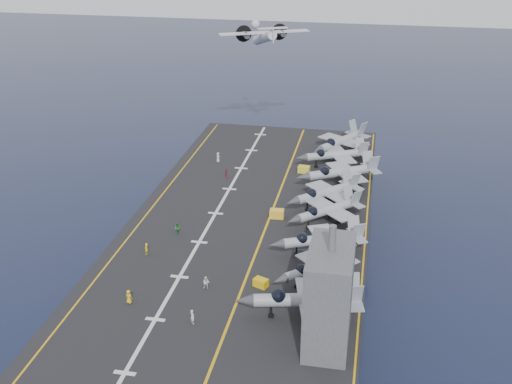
# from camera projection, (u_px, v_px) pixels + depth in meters

# --- Properties ---
(ground) EXTENTS (500.00, 500.00, 0.00)m
(ground) POSITION_uv_depth(u_px,v_px,m) (252.00, 271.00, 108.55)
(ground) COLOR #142135
(ground) RESTS_ON ground
(hull) EXTENTS (36.00, 90.00, 10.00)m
(hull) POSITION_uv_depth(u_px,v_px,m) (251.00, 246.00, 106.50)
(hull) COLOR #56595E
(hull) RESTS_ON ground
(flight_deck) EXTENTS (38.00, 92.00, 0.40)m
(flight_deck) POSITION_uv_depth(u_px,v_px,m) (251.00, 218.00, 104.36)
(flight_deck) COLOR black
(flight_deck) RESTS_ON hull
(foul_line) EXTENTS (0.35, 90.00, 0.02)m
(foul_line) POSITION_uv_depth(u_px,v_px,m) (269.00, 218.00, 103.75)
(foul_line) COLOR gold
(foul_line) RESTS_ON flight_deck
(landing_centerline) EXTENTS (0.50, 90.00, 0.02)m
(landing_centerline) POSITION_uv_depth(u_px,v_px,m) (216.00, 213.00, 105.30)
(landing_centerline) COLOR silver
(landing_centerline) RESTS_ON flight_deck
(deck_edge_port) EXTENTS (0.25, 90.00, 0.02)m
(deck_edge_port) POSITION_uv_depth(u_px,v_px,m) (152.00, 208.00, 107.21)
(deck_edge_port) COLOR gold
(deck_edge_port) RESTS_ON flight_deck
(deck_edge_stbd) EXTENTS (0.25, 90.00, 0.02)m
(deck_edge_stbd) POSITION_uv_depth(u_px,v_px,m) (366.00, 226.00, 101.06)
(deck_edge_stbd) COLOR gold
(deck_edge_stbd) RESTS_ON flight_deck
(island_superstructure) EXTENTS (5.00, 10.00, 15.00)m
(island_superstructure) POSITION_uv_depth(u_px,v_px,m) (330.00, 285.00, 71.75)
(island_superstructure) COLOR #56595E
(island_superstructure) RESTS_ON flight_deck
(fighter_jet_1) EXTENTS (17.33, 13.40, 5.37)m
(fighter_jet_1) POSITION_uv_depth(u_px,v_px,m) (307.00, 299.00, 77.87)
(fighter_jet_1) COLOR #99A1A8
(fighter_jet_1) RESTS_ON flight_deck
(fighter_jet_2) EXTENTS (15.19, 15.10, 4.46)m
(fighter_jet_2) POSITION_uv_depth(u_px,v_px,m) (318.00, 266.00, 85.82)
(fighter_jet_2) COLOR #9BA3AD
(fighter_jet_2) RESTS_ON flight_deck
(fighter_jet_3) EXTENTS (16.58, 14.23, 4.86)m
(fighter_jet_3) POSITION_uv_depth(u_px,v_px,m) (323.00, 238.00, 92.34)
(fighter_jet_3) COLOR gray
(fighter_jet_3) RESTS_ON flight_deck
(fighter_jet_4) EXTENTS (16.27, 16.18, 4.78)m
(fighter_jet_4) POSITION_uv_depth(u_px,v_px,m) (328.00, 209.00, 101.25)
(fighter_jet_4) COLOR gray
(fighter_jet_4) RESTS_ON flight_deck
(fighter_jet_5) EXTENTS (17.06, 16.92, 5.01)m
(fighter_jet_5) POSITION_uv_depth(u_px,v_px,m) (327.00, 192.00, 107.19)
(fighter_jet_5) COLOR #9FAAB1
(fighter_jet_5) RESTS_ON flight_deck
(fighter_jet_6) EXTENTS (18.54, 16.53, 5.37)m
(fighter_jet_6) POSITION_uv_depth(u_px,v_px,m) (342.00, 171.00, 114.80)
(fighter_jet_6) COLOR #A1A8B1
(fighter_jet_6) RESTS_ON flight_deck
(fighter_jet_7) EXTENTS (16.93, 14.54, 4.96)m
(fighter_jet_7) POSITION_uv_depth(u_px,v_px,m) (336.00, 154.00, 123.26)
(fighter_jet_7) COLOR #8D939C
(fighter_jet_7) RESTS_ON flight_deck
(fighter_jet_8) EXTENTS (17.31, 18.94, 5.47)m
(fighter_jet_8) POSITION_uv_depth(u_px,v_px,m) (341.00, 141.00, 129.49)
(fighter_jet_8) COLOR gray
(fighter_jet_8) RESTS_ON flight_deck
(tow_cart_a) EXTENTS (2.19, 1.85, 1.11)m
(tow_cart_a) POSITION_uv_depth(u_px,v_px,m) (261.00, 283.00, 85.06)
(tow_cart_a) COLOR #E6B30C
(tow_cart_a) RESTS_ON flight_deck
(tow_cart_b) EXTENTS (2.36, 1.61, 1.37)m
(tow_cart_b) POSITION_uv_depth(u_px,v_px,m) (277.00, 214.00, 103.65)
(tow_cart_b) COLOR yellow
(tow_cart_b) RESTS_ON flight_deck
(tow_cart_c) EXTENTS (2.27, 1.61, 1.28)m
(tow_cart_c) POSITION_uv_depth(u_px,v_px,m) (304.00, 169.00, 121.07)
(tow_cart_c) COLOR yellow
(tow_cart_c) RESTS_ON flight_deck
(crew_0) EXTENTS (1.30, 1.03, 1.89)m
(crew_0) POSITION_uv_depth(u_px,v_px,m) (129.00, 297.00, 81.32)
(crew_0) COLOR gold
(crew_0) RESTS_ON flight_deck
(crew_1) EXTENTS (0.89, 1.19, 1.81)m
(crew_1) POSITION_uv_depth(u_px,v_px,m) (146.00, 249.00, 92.66)
(crew_1) COLOR yellow
(crew_1) RESTS_ON flight_deck
(crew_2) EXTENTS (1.36, 1.29, 1.89)m
(crew_2) POSITION_uv_depth(u_px,v_px,m) (177.00, 228.00, 98.41)
(crew_2) COLOR #277C2E
(crew_2) RESTS_ON flight_deck
(crew_4) EXTENTS (0.86, 1.18, 1.83)m
(crew_4) POSITION_uv_depth(u_px,v_px,m) (226.00, 173.00, 118.61)
(crew_4) COLOR #AD2531
(crew_4) RESTS_ON flight_deck
(crew_5) EXTENTS (1.19, 1.41, 1.99)m
(crew_5) POSITION_uv_depth(u_px,v_px,m) (218.00, 157.00, 125.79)
(crew_5) COLOR silver
(crew_5) RESTS_ON flight_deck
(crew_6) EXTENTS (1.35, 1.37, 1.92)m
(crew_6) POSITION_uv_depth(u_px,v_px,m) (192.00, 317.00, 77.41)
(crew_6) COLOR silver
(crew_6) RESTS_ON flight_deck
(crew_7) EXTENTS (1.08, 0.72, 1.78)m
(crew_7) POSITION_uv_depth(u_px,v_px,m) (206.00, 283.00, 84.44)
(crew_7) COLOR white
(crew_7) RESTS_ON flight_deck
(transport_plane) EXTENTS (25.67, 22.55, 5.07)m
(transport_plane) POSITION_uv_depth(u_px,v_px,m) (264.00, 38.00, 149.48)
(transport_plane) COLOR silver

